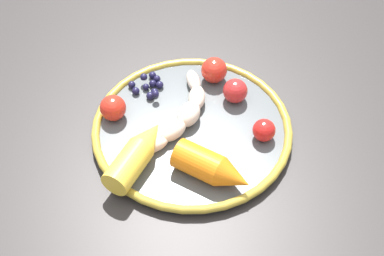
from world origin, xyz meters
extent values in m
cube|color=#2D2928|center=(0.00, 0.00, 0.71)|extent=(0.96, 0.98, 0.03)
cube|color=#302C21|center=(-0.42, 0.43, 0.35)|extent=(0.05, 0.05, 0.70)
cylinder|color=#4C5254|center=(0.02, 0.03, 0.73)|extent=(0.28, 0.28, 0.01)
torus|color=#B19430|center=(0.02, 0.03, 0.74)|extent=(0.29, 0.29, 0.01)
ellipsoid|color=beige|center=(-0.01, -0.04, 0.75)|extent=(0.04, 0.05, 0.02)
ellipsoid|color=beige|center=(0.00, 0.00, 0.75)|extent=(0.04, 0.05, 0.02)
ellipsoid|color=beige|center=(0.01, 0.03, 0.75)|extent=(0.03, 0.05, 0.03)
ellipsoid|color=beige|center=(0.00, 0.07, 0.75)|extent=(0.04, 0.05, 0.02)
ellipsoid|color=beige|center=(-0.02, 0.10, 0.75)|extent=(0.04, 0.05, 0.02)
cylinder|color=orange|center=(0.06, -0.04, 0.76)|extent=(0.07, 0.04, 0.04)
cone|color=orange|center=(0.11, -0.04, 0.76)|extent=(0.04, 0.04, 0.04)
cylinder|color=yellow|center=(-0.02, -0.09, 0.76)|extent=(0.04, 0.07, 0.04)
cone|color=yellow|center=(-0.02, -0.03, 0.76)|extent=(0.04, 0.05, 0.04)
sphere|color=#191638|center=(-0.08, 0.06, 0.74)|extent=(0.01, 0.01, 0.01)
sphere|color=#191638|center=(-0.09, 0.09, 0.74)|extent=(0.01, 0.01, 0.01)
sphere|color=#191638|center=(-0.06, 0.06, 0.74)|extent=(0.01, 0.01, 0.01)
sphere|color=#191638|center=(-0.07, 0.05, 0.74)|extent=(0.01, 0.01, 0.01)
sphere|color=#191638|center=(-0.10, 0.06, 0.74)|extent=(0.01, 0.01, 0.01)
sphere|color=#191638|center=(-0.09, 0.05, 0.74)|extent=(0.01, 0.01, 0.01)
sphere|color=#191638|center=(-0.07, 0.07, 0.74)|extent=(0.01, 0.01, 0.01)
sphere|color=#191638|center=(-0.08, 0.07, 0.74)|extent=(0.01, 0.01, 0.01)
sphere|color=#191638|center=(-0.08, 0.08, 0.74)|extent=(0.01, 0.01, 0.01)
sphere|color=#191638|center=(-0.09, 0.07, 0.75)|extent=(0.01, 0.01, 0.01)
sphere|color=#191638|center=(-0.06, 0.05, 0.75)|extent=(0.01, 0.01, 0.01)
sphere|color=red|center=(-0.10, -0.01, 0.76)|extent=(0.04, 0.04, 0.04)
sphere|color=red|center=(0.00, 0.13, 0.76)|extent=(0.04, 0.04, 0.04)
sphere|color=red|center=(0.05, 0.11, 0.76)|extent=(0.04, 0.04, 0.04)
sphere|color=red|center=(0.11, 0.06, 0.76)|extent=(0.03, 0.03, 0.03)
camera|label=1|loc=(0.27, -0.46, 1.37)|focal=54.05mm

